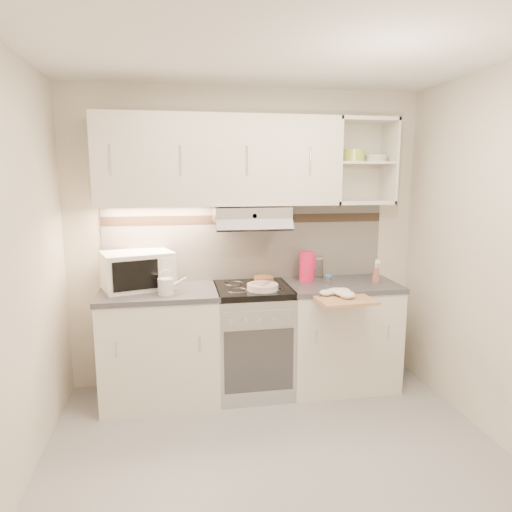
{
  "coord_description": "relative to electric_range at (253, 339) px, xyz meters",
  "views": [
    {
      "loc": [
        -0.6,
        -2.45,
        1.79
      ],
      "look_at": [
        0.0,
        0.95,
        1.18
      ],
      "focal_mm": 32.0,
      "sensor_mm": 36.0,
      "label": 1
    }
  ],
  "objects": [
    {
      "name": "ground",
      "position": [
        0.0,
        -1.1,
        -0.45
      ],
      "size": [
        3.0,
        3.0,
        0.0
      ],
      "primitive_type": "plane",
      "color": "#939396",
      "rests_on": "ground"
    },
    {
      "name": "room_shell",
      "position": [
        0.0,
        -0.73,
        1.18
      ],
      "size": [
        3.04,
        2.84,
        2.52
      ],
      "color": "beige",
      "rests_on": "ground"
    },
    {
      "name": "base_cabinet_left",
      "position": [
        -0.75,
        0.0,
        -0.02
      ],
      "size": [
        0.9,
        0.6,
        0.86
      ],
      "primitive_type": "cube",
      "color": "silver",
      "rests_on": "ground"
    },
    {
      "name": "worktop_left",
      "position": [
        -0.75,
        0.0,
        0.43
      ],
      "size": [
        0.92,
        0.62,
        0.04
      ],
      "primitive_type": "cube",
      "color": "#47474C",
      "rests_on": "base_cabinet_left"
    },
    {
      "name": "base_cabinet_right",
      "position": [
        0.75,
        0.0,
        -0.02
      ],
      "size": [
        0.9,
        0.6,
        0.86
      ],
      "primitive_type": "cube",
      "color": "silver",
      "rests_on": "ground"
    },
    {
      "name": "worktop_right",
      "position": [
        0.75,
        0.0,
        0.43
      ],
      "size": [
        0.92,
        0.62,
        0.04
      ],
      "primitive_type": "cube",
      "color": "#47474C",
      "rests_on": "base_cabinet_right"
    },
    {
      "name": "electric_range",
      "position": [
        0.0,
        0.0,
        0.0
      ],
      "size": [
        0.6,
        0.6,
        0.9
      ],
      "color": "#B7B7BC",
      "rests_on": "ground"
    },
    {
      "name": "microwave",
      "position": [
        -0.91,
        0.1,
        0.6
      ],
      "size": [
        0.61,
        0.52,
        0.29
      ],
      "rotation": [
        0.0,
        0.0,
        0.3
      ],
      "color": "silver",
      "rests_on": "worktop_left"
    },
    {
      "name": "watering_can",
      "position": [
        -0.68,
        -0.14,
        0.52
      ],
      "size": [
        0.22,
        0.12,
        0.19
      ],
      "rotation": [
        0.0,
        0.0,
        0.29
      ],
      "color": "silver",
      "rests_on": "worktop_left"
    },
    {
      "name": "plate_stack",
      "position": [
        0.06,
        -0.12,
        0.47
      ],
      "size": [
        0.25,
        0.25,
        0.05
      ],
      "rotation": [
        0.0,
        0.0,
        0.42
      ],
      "color": "silver",
      "rests_on": "electric_range"
    },
    {
      "name": "bread_loaf",
      "position": [
        0.12,
        0.16,
        0.47
      ],
      "size": [
        0.17,
        0.17,
        0.04
      ],
      "primitive_type": "cylinder",
      "color": "#A28842",
      "rests_on": "electric_range"
    },
    {
      "name": "pink_pitcher",
      "position": [
        0.49,
        0.11,
        0.58
      ],
      "size": [
        0.14,
        0.13,
        0.26
      ],
      "rotation": [
        0.0,
        0.0,
        -0.03
      ],
      "color": "#E4164B",
      "rests_on": "worktop_right"
    },
    {
      "name": "glass_jar",
      "position": [
        0.6,
        0.18,
        0.55
      ],
      "size": [
        0.1,
        0.1,
        0.2
      ],
      "rotation": [
        0.0,
        0.0,
        0.05
      ],
      "color": "silver",
      "rests_on": "worktop_right"
    },
    {
      "name": "spice_jar",
      "position": [
        0.62,
        -0.05,
        0.49
      ],
      "size": [
        0.06,
        0.06,
        0.08
      ],
      "rotation": [
        0.0,
        0.0,
        0.2
      ],
      "color": "silver",
      "rests_on": "worktop_right"
    },
    {
      "name": "spray_bottle",
      "position": [
        1.04,
        -0.06,
        0.53
      ],
      "size": [
        0.08,
        0.08,
        0.21
      ],
      "rotation": [
        0.0,
        0.0,
        -0.43
      ],
      "color": "pink",
      "rests_on": "worktop_right"
    },
    {
      "name": "cutting_board",
      "position": [
        0.62,
        -0.39,
        0.42
      ],
      "size": [
        0.44,
        0.4,
        0.02
      ],
      "primitive_type": "cube",
      "rotation": [
        0.0,
        0.0,
        0.06
      ],
      "color": "tan",
      "rests_on": "base_cabinet_right"
    },
    {
      "name": "dish_towel",
      "position": [
        0.58,
        -0.36,
        0.47
      ],
      "size": [
        0.28,
        0.25,
        0.07
      ],
      "primitive_type": null,
      "rotation": [
        0.0,
        0.0,
        0.09
      ],
      "color": "silver",
      "rests_on": "cutting_board"
    }
  ]
}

